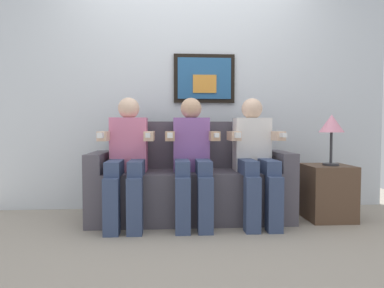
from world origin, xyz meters
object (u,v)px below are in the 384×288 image
at_px(person_on_left, 127,155).
at_px(table_lamp, 332,126).
at_px(couch, 191,185).
at_px(person_on_right, 255,154).
at_px(side_table_right, 327,192).
at_px(person_in_middle, 192,155).

xyz_separation_m(person_on_left, table_lamp, (1.82, 0.02, 0.25)).
bearing_deg(person_on_left, couch, 16.68).
height_order(person_on_right, side_table_right, person_on_right).
distance_m(person_on_left, person_on_right, 1.11).
bearing_deg(couch, person_on_right, -16.68).
xyz_separation_m(person_in_middle, side_table_right, (1.25, 0.06, -0.36)).
bearing_deg(table_lamp, person_in_middle, -178.88).
relative_size(couch, person_on_right, 1.62).
xyz_separation_m(person_on_left, side_table_right, (1.81, 0.06, -0.36)).
relative_size(person_on_left, person_in_middle, 1.00).
bearing_deg(table_lamp, person_on_right, -177.99).
bearing_deg(couch, person_in_middle, -90.02).
relative_size(person_in_middle, table_lamp, 2.41).
relative_size(person_on_right, side_table_right, 2.22).
xyz_separation_m(person_in_middle, person_on_right, (0.56, 0.00, 0.00)).
height_order(person_on_left, table_lamp, person_on_left).
bearing_deg(person_on_left, person_in_middle, 0.00).
height_order(person_in_middle, person_on_right, same).
distance_m(couch, person_on_left, 0.65).
bearing_deg(table_lamp, person_on_left, -179.22).
relative_size(person_on_left, side_table_right, 2.22).
bearing_deg(person_on_right, side_table_right, 5.07).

